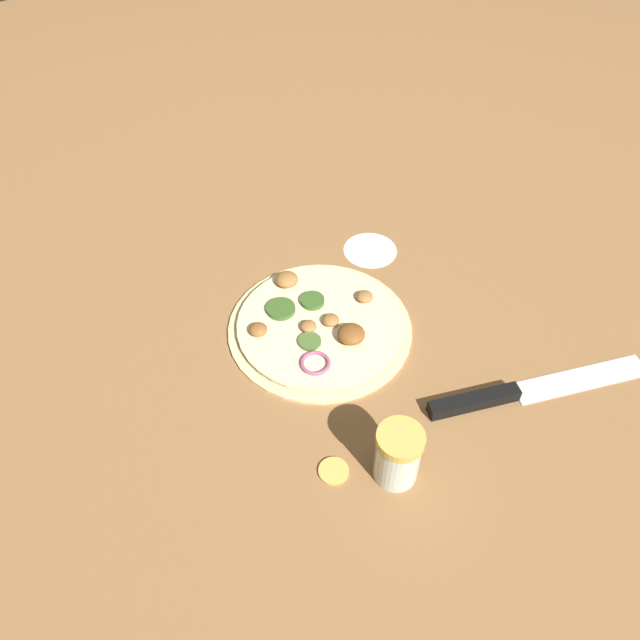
# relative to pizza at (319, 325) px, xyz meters

# --- Properties ---
(ground_plane) EXTENTS (3.00, 3.00, 0.00)m
(ground_plane) POSITION_rel_pizza_xyz_m (-0.00, 0.00, -0.01)
(ground_plane) COLOR olive
(pizza) EXTENTS (0.27, 0.27, 0.03)m
(pizza) POSITION_rel_pizza_xyz_m (0.00, 0.00, 0.00)
(pizza) COLOR beige
(pizza) RESTS_ON ground_plane
(knife) EXTENTS (0.31, 0.14, 0.02)m
(knife) POSITION_rel_pizza_xyz_m (-0.13, 0.24, -0.00)
(knife) COLOR silver
(knife) RESTS_ON ground_plane
(spice_jar) EXTENTS (0.06, 0.06, 0.08)m
(spice_jar) POSITION_rel_pizza_xyz_m (0.06, 0.24, 0.03)
(spice_jar) COLOR silver
(spice_jar) RESTS_ON ground_plane
(loose_cap) EXTENTS (0.04, 0.04, 0.01)m
(loose_cap) POSITION_rel_pizza_xyz_m (0.12, 0.20, -0.00)
(loose_cap) COLOR gold
(loose_cap) RESTS_ON ground_plane
(flour_patch) EXTENTS (0.09, 0.09, 0.00)m
(flour_patch) POSITION_rel_pizza_xyz_m (-0.17, -0.09, -0.01)
(flour_patch) COLOR white
(flour_patch) RESTS_ON ground_plane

